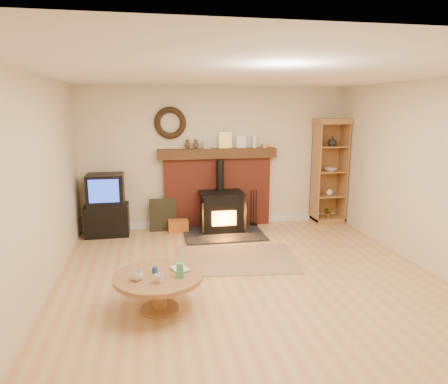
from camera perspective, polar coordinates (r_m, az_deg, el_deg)
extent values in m
plane|color=tan|center=(5.24, 4.11, -13.04)|extent=(5.50, 5.50, 0.00)
cube|color=beige|center=(7.50, -1.05, 4.94)|extent=(5.00, 0.02, 2.60)
cube|color=beige|center=(2.39, 21.73, -11.25)|extent=(5.00, 0.02, 2.60)
cube|color=beige|center=(4.85, -25.54, -0.05)|extent=(0.02, 5.50, 2.60)
cube|color=beige|center=(5.98, 28.17, 1.76)|extent=(0.02, 5.50, 2.60)
cube|color=white|center=(4.77, 4.59, 16.59)|extent=(5.00, 5.50, 0.02)
cube|color=white|center=(7.73, -0.99, -4.24)|extent=(5.00, 0.04, 0.12)
torus|color=black|center=(7.30, -7.69, 9.77)|extent=(0.57, 0.11, 0.57)
cube|color=maroon|center=(7.53, -0.94, -0.04)|extent=(2.00, 0.15, 1.30)
cube|color=#3E2813|center=(7.38, -0.91, 5.53)|extent=(2.20, 0.22, 0.18)
cube|color=#999999|center=(7.35, -2.48, 6.75)|extent=(0.13, 0.05, 0.14)
cube|color=gold|center=(7.42, 0.19, 7.43)|extent=(0.24, 0.06, 0.30)
cube|color=white|center=(7.48, 2.47, 7.15)|extent=(0.18, 0.05, 0.22)
cylinder|color=white|center=(7.52, 4.38, 7.15)|extent=(0.08, 0.08, 0.22)
cylinder|color=gold|center=(7.58, 5.84, 6.59)|extent=(0.14, 0.14, 0.07)
cube|color=black|center=(7.15, -0.07, -5.96)|extent=(1.40, 1.00, 0.03)
cube|color=black|center=(7.24, -0.36, -2.89)|extent=(0.71, 0.51, 0.66)
cube|color=black|center=(7.16, -0.36, -0.18)|extent=(0.78, 0.56, 0.04)
cylinder|color=black|center=(7.25, -0.57, 2.38)|extent=(0.14, 0.14, 0.56)
cube|color=orange|center=(7.00, 0.02, -3.79)|extent=(0.43, 0.02, 0.26)
cube|color=black|center=(7.01, -2.68, -3.63)|extent=(0.17, 0.23, 0.53)
cube|color=black|center=(7.12, 2.51, -3.37)|extent=(0.17, 0.23, 0.53)
cube|color=brown|center=(6.02, 1.72, -9.53)|extent=(1.90, 1.42, 0.01)
cube|color=black|center=(7.37, -16.31, -3.83)|extent=(0.75, 0.52, 0.55)
cube|color=black|center=(7.24, -16.56, 0.33)|extent=(0.62, 0.52, 0.55)
cube|color=blue|center=(6.98, -16.80, 0.12)|extent=(0.49, 0.02, 0.39)
cube|color=#9A6432|center=(8.18, 14.47, -3.78)|extent=(0.59, 0.43, 0.10)
cube|color=#9A6432|center=(8.17, 14.21, 2.90)|extent=(0.59, 0.02, 1.87)
cube|color=#9A6432|center=(7.87, 12.95, 2.64)|extent=(0.02, 0.43, 1.87)
cube|color=#9A6432|center=(8.11, 16.62, 2.71)|extent=(0.02, 0.43, 1.87)
cube|color=#9A6432|center=(7.90, 15.19, 9.73)|extent=(0.65, 0.47, 0.10)
cube|color=#9A6432|center=(8.07, 14.64, -0.48)|extent=(0.55, 0.39, 0.02)
cube|color=#9A6432|center=(7.98, 14.82, 2.89)|extent=(0.55, 0.39, 0.02)
cube|color=#9A6432|center=(7.93, 15.01, 6.31)|extent=(0.55, 0.39, 0.02)
imported|color=white|center=(7.87, 15.20, 7.01)|extent=(0.18, 0.18, 0.18)
imported|color=white|center=(7.93, 14.99, 3.10)|extent=(0.23, 0.23, 0.06)
sphere|color=white|center=(8.01, 14.82, -0.07)|extent=(0.12, 0.12, 0.12)
imported|color=#3EA160|center=(8.10, 14.68, -2.77)|extent=(0.20, 0.17, 0.22)
cube|color=gold|center=(7.31, -6.55, -4.85)|extent=(0.35, 0.22, 0.22)
cube|color=black|center=(7.40, -8.69, -3.22)|extent=(0.49, 0.13, 0.59)
cylinder|color=black|center=(7.66, 4.22, -4.74)|extent=(0.16, 0.16, 0.04)
cylinder|color=black|center=(7.56, 3.89, -2.36)|extent=(0.02, 0.02, 0.70)
cylinder|color=black|center=(7.57, 4.26, -2.34)|extent=(0.02, 0.02, 0.70)
cylinder|color=black|center=(7.58, 4.62, -2.32)|extent=(0.02, 0.02, 0.70)
cylinder|color=brown|center=(4.69, -9.18, -16.10)|extent=(0.43, 0.43, 0.03)
cylinder|color=brown|center=(4.61, -9.25, -14.11)|extent=(0.16, 0.16, 0.34)
cylinder|color=brown|center=(4.53, -9.34, -11.87)|extent=(0.98, 0.98, 0.05)
imported|color=white|center=(4.41, -12.30, -11.63)|extent=(0.12, 0.12, 0.10)
imported|color=white|center=(4.32, -9.24, -12.08)|extent=(0.10, 0.10, 0.09)
imported|color=#4C331E|center=(4.58, -7.27, -11.06)|extent=(0.16, 0.22, 0.02)
cylinder|color=navy|center=(4.56, -9.86, -10.91)|extent=(0.06, 0.06, 0.07)
cube|color=#3EA160|center=(4.40, -6.33, -11.02)|extent=(0.07, 0.07, 0.16)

